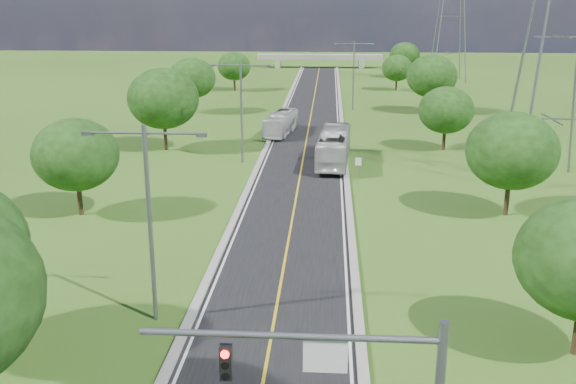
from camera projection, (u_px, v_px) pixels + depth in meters
The scene contains 22 objects.
ground at pixel (308, 133), 78.05m from camera, with size 260.00×260.00×0.00m, color #335317.
road at pixel (309, 124), 83.78m from camera, with size 8.00×150.00×0.06m, color black.
curb_left at pixel (277, 123), 84.02m from camera, with size 0.50×150.00×0.22m, color gray.
curb_right at pixel (342, 124), 83.49m from camera, with size 0.50×150.00×0.22m, color gray.
speed_limit_sign at pixel (358, 166), 56.22m from camera, with size 0.55×0.09×2.40m.
overpass at pixel (320, 58), 153.85m from camera, with size 30.00×3.00×3.20m.
streetlight_near_left at pixel (149, 208), 30.82m from camera, with size 5.90×0.25×10.00m.
streetlight_mid_left at pixel (241, 103), 62.38m from camera, with size 5.90×0.25×10.00m.
streetlight_far_right at pixel (354, 69), 93.18m from camera, with size 5.90×0.25×10.00m.
power_tower_near at pixel (564, 19), 53.55m from camera, with size 9.00×6.40×28.00m.
power_tower_far at pixel (451, 9), 125.01m from camera, with size 9.00×6.40×28.00m.
tree_lb at pixel (76, 155), 47.11m from camera, with size 6.30×6.30×7.33m.
tree_lc at pixel (163, 99), 67.82m from camera, with size 7.56×7.56×8.79m.
tree_ld at pixel (192, 78), 91.07m from camera, with size 6.72×6.72×7.82m.
tree_le at pixel (234, 66), 114.04m from camera, with size 5.88×5.88×6.84m.
tree_rb at pixel (512, 151), 46.95m from camera, with size 6.72×6.72×7.82m.
tree_rc at pixel (446, 110), 68.23m from camera, with size 5.88×5.88×6.84m.
tree_rd at pixel (432, 76), 90.78m from camera, with size 7.14×7.14×8.30m.
tree_re at pixel (397, 68), 114.24m from camera, with size 5.46×5.46×6.35m.
tree_rf at pixel (405, 55), 132.97m from camera, with size 6.30×6.30×7.33m.
bus_outbound at pixel (334, 147), 63.07m from camera, with size 2.78×11.88×3.31m, color beige.
bus_inbound at pixel (281, 123), 77.05m from camera, with size 2.25×9.60×2.67m, color silver.
Camera 1 is at (2.58, -16.82, 15.50)m, focal length 40.00 mm.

